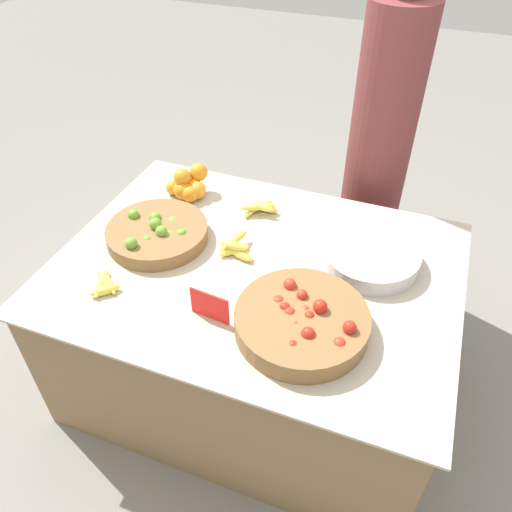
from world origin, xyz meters
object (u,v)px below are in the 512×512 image
object	(u,v)px
vendor_person	(377,159)
price_sign	(210,306)
tomato_basket	(302,322)
metal_bowl	(371,256)
lime_bowl	(157,233)

from	to	relation	value
vendor_person	price_sign	bearing A→B (deg)	-107.02
tomato_basket	price_sign	bearing A→B (deg)	-169.08
vendor_person	metal_bowl	bearing A→B (deg)	-81.17
metal_bowl	vendor_person	bearing A→B (deg)	98.83
lime_bowl	tomato_basket	world-z (taller)	tomato_basket
lime_bowl	metal_bowl	xyz separation A→B (m)	(0.85, 0.16, -0.00)
lime_bowl	metal_bowl	world-z (taller)	lime_bowl
metal_bowl	price_sign	size ratio (longest dim) A/B	2.55
lime_bowl	vendor_person	world-z (taller)	vendor_person
lime_bowl	vendor_person	xyz separation A→B (m)	(0.75, 0.85, 0.05)
metal_bowl	price_sign	xyz separation A→B (m)	(-0.46, -0.49, 0.02)
price_sign	lime_bowl	bearing A→B (deg)	145.75
tomato_basket	price_sign	xyz separation A→B (m)	(-0.31, -0.06, 0.02)
tomato_basket	metal_bowl	xyz separation A→B (m)	(0.15, 0.43, -0.01)
metal_bowl	vendor_person	world-z (taller)	vendor_person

